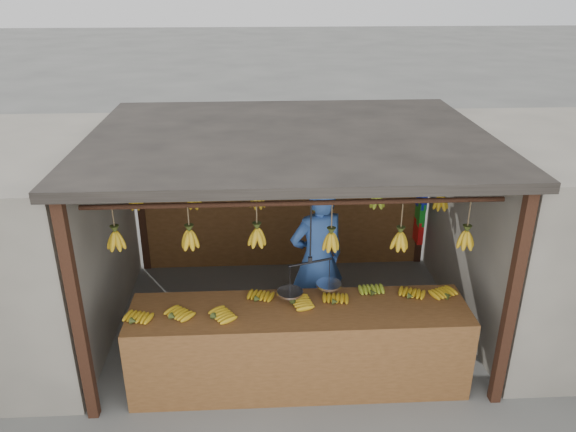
{
  "coord_description": "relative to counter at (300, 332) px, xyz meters",
  "views": [
    {
      "loc": [
        -0.33,
        -5.86,
        4.0
      ],
      "look_at": [
        0.0,
        0.3,
        1.3
      ],
      "focal_mm": 35.0,
      "sensor_mm": 36.0,
      "label": 1
    }
  ],
  "objects": [
    {
      "name": "counter",
      "position": [
        0.0,
        0.0,
        0.0
      ],
      "size": [
        3.43,
        0.78,
        0.96
      ],
      "color": "brown",
      "rests_on": "ground"
    },
    {
      "name": "stall",
      "position": [
        -0.04,
        1.55,
        1.26
      ],
      "size": [
        4.3,
        3.3,
        2.4
      ],
      "color": "black",
      "rests_on": "ground"
    },
    {
      "name": "bag_bundles",
      "position": [
        1.9,
        2.58,
        0.28
      ],
      "size": [
        0.08,
        0.26,
        1.21
      ],
      "color": "yellow",
      "rests_on": "ground"
    },
    {
      "name": "hanging_bananas",
      "position": [
        -0.04,
        1.23,
        0.92
      ],
      "size": [
        3.63,
        2.26,
        0.38
      ],
      "color": "#B88B13",
      "rests_on": "ground"
    },
    {
      "name": "vendor",
      "position": [
        0.28,
        1.1,
        0.23
      ],
      "size": [
        0.79,
        0.65,
        1.87
      ],
      "primitive_type": "imported",
      "rotation": [
        0.0,
        0.0,
        3.49
      ],
      "color": "#3359A5",
      "rests_on": "ground"
    },
    {
      "name": "balance_scale",
      "position": [
        0.11,
        0.23,
        0.42
      ],
      "size": [
        0.66,
        0.38,
        0.95
      ],
      "color": "black",
      "rests_on": "ground"
    },
    {
      "name": "ground",
      "position": [
        -0.04,
        1.23,
        -0.71
      ],
      "size": [
        80.0,
        80.0,
        0.0
      ],
      "primitive_type": "plane",
      "color": "#5B5B57"
    }
  ]
}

